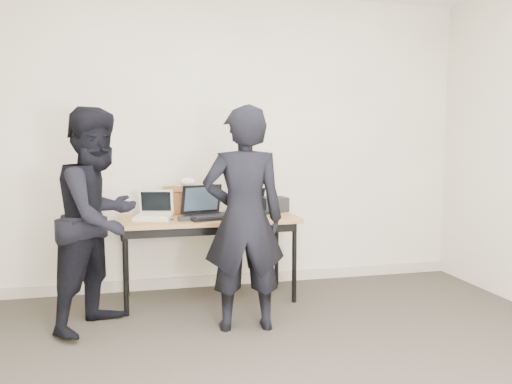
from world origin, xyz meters
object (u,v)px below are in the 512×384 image
object	(u,v)px
laptop_beige	(154,213)
laptop_right	(256,207)
laptop_center	(206,210)
equipment_box	(274,204)
desk	(208,224)
person_observer	(99,219)
person_typist	(244,219)
leather_satchel	(184,200)

from	to	relation	value
laptop_beige	laptop_right	size ratio (longest dim) A/B	0.92
laptop_center	equipment_box	size ratio (longest dim) A/B	1.87
desk	laptop_right	bearing A→B (deg)	18.04
laptop_right	person_observer	xyz separation A→B (m)	(-1.31, -0.60, 0.04)
desk	laptop_beige	bearing A→B (deg)	179.67
equipment_box	person_typist	bearing A→B (deg)	-117.18
laptop_beige	laptop_center	size ratio (longest dim) A/B	0.81
equipment_box	person_observer	distance (m)	1.61
laptop_center	person_observer	world-z (taller)	person_observer
desk	person_typist	bearing A→B (deg)	-78.22
desk	equipment_box	distance (m)	0.67
laptop_beige	equipment_box	size ratio (longest dim) A/B	1.52
laptop_beige	person_observer	xyz separation A→B (m)	(-0.40, -0.43, 0.04)
person_typist	person_observer	size ratio (longest dim) A/B	1.01
leather_satchel	person_typist	xyz separation A→B (m)	(0.34, -0.95, -0.04)
laptop_beige	laptop_right	bearing A→B (deg)	23.07
desk	laptop_center	size ratio (longest dim) A/B	3.55
laptop_center	laptop_right	bearing A→B (deg)	7.67
desk	laptop_beige	world-z (taller)	laptop_beige
person_typist	laptop_center	bearing A→B (deg)	-70.32
leather_satchel	person_observer	xyz separation A→B (m)	(-0.68, -0.67, -0.04)
laptop_beige	desk	bearing A→B (deg)	13.56
laptop_right	leather_satchel	distance (m)	0.65
desk	person_typist	size ratio (longest dim) A/B	0.93
laptop_center	leather_satchel	xyz separation A→B (m)	(-0.16, 0.26, 0.07)
desk	person_observer	bearing A→B (deg)	-153.88
laptop_beige	person_observer	size ratio (longest dim) A/B	0.22
laptop_center	person_typist	distance (m)	0.71
laptop_beige	person_observer	bearing A→B (deg)	-119.98
laptop_right	desk	bearing A→B (deg)	175.72
desk	laptop_center	bearing A→B (deg)	-121.75
laptop_beige	laptop_center	world-z (taller)	laptop_center
laptop_right	leather_satchel	world-z (taller)	leather_satchel
equipment_box	person_observer	world-z (taller)	person_observer
laptop_center	person_observer	bearing A→B (deg)	-168.78
laptop_right	person_observer	size ratio (longest dim) A/B	0.24
equipment_box	person_observer	size ratio (longest dim) A/B	0.14
leather_satchel	person_observer	world-z (taller)	person_observer
laptop_center	leather_satchel	size ratio (longest dim) A/B	1.11
desk	laptop_right	xyz separation A→B (m)	(0.46, 0.16, 0.11)
laptop_beige	person_observer	world-z (taller)	person_observer
laptop_right	leather_satchel	xyz separation A→B (m)	(-0.64, 0.07, 0.08)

